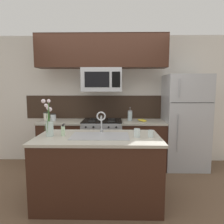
% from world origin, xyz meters
% --- Properties ---
extents(ground_plane, '(10.00, 10.00, 0.00)m').
position_xyz_m(ground_plane, '(0.00, 0.00, 0.00)').
color(ground_plane, brown).
extents(rear_partition, '(5.20, 0.10, 2.60)m').
position_xyz_m(rear_partition, '(0.30, 1.28, 1.30)').
color(rear_partition, silver).
rests_on(rear_partition, ground).
extents(splash_band, '(3.22, 0.01, 0.48)m').
position_xyz_m(splash_band, '(0.00, 1.22, 1.15)').
color(splash_band, '#332319').
rests_on(splash_band, rear_partition).
extents(back_counter_left, '(0.85, 0.65, 0.91)m').
position_xyz_m(back_counter_left, '(-0.79, 0.90, 0.46)').
color(back_counter_left, '#381E14').
rests_on(back_counter_left, ground).
extents(back_counter_right, '(0.86, 0.65, 0.91)m').
position_xyz_m(back_counter_right, '(0.79, 0.90, 0.46)').
color(back_counter_right, '#381E14').
rests_on(back_counter_right, ground).
extents(stove_range, '(0.76, 0.64, 0.93)m').
position_xyz_m(stove_range, '(0.00, 0.90, 0.46)').
color(stove_range, '#A8AAAF').
rests_on(stove_range, ground).
extents(microwave, '(0.74, 0.40, 0.44)m').
position_xyz_m(microwave, '(0.00, 0.88, 1.70)').
color(microwave, '#A8AAAF').
extents(upper_cabinet_band, '(2.40, 0.34, 0.60)m').
position_xyz_m(upper_cabinet_band, '(0.00, 0.85, 2.22)').
color(upper_cabinet_band, '#381E14').
extents(refrigerator, '(0.79, 0.74, 1.79)m').
position_xyz_m(refrigerator, '(1.60, 0.92, 0.90)').
color(refrigerator, '#A8AAAF').
rests_on(refrigerator, ground).
extents(storage_jar_tall, '(0.11, 0.11, 0.17)m').
position_xyz_m(storage_jar_tall, '(-1.10, 0.92, 0.99)').
color(storage_jar_tall, silver).
rests_on(storage_jar_tall, back_counter_left).
extents(storage_jar_medium, '(0.11, 0.11, 0.13)m').
position_xyz_m(storage_jar_medium, '(-0.97, 0.94, 0.98)').
color(storage_jar_medium, silver).
rests_on(storage_jar_medium, back_counter_left).
extents(banana_bunch, '(0.19, 0.15, 0.08)m').
position_xyz_m(banana_bunch, '(0.77, 0.84, 0.93)').
color(banana_bunch, yellow).
rests_on(banana_bunch, back_counter_right).
extents(french_press, '(0.09, 0.09, 0.27)m').
position_xyz_m(french_press, '(0.55, 0.96, 1.01)').
color(french_press, silver).
rests_on(french_press, back_counter_right).
extents(island_counter, '(1.63, 0.85, 0.91)m').
position_xyz_m(island_counter, '(0.03, -0.35, 0.46)').
color(island_counter, '#381E14').
rests_on(island_counter, ground).
extents(kitchen_sink, '(0.76, 0.44, 0.16)m').
position_xyz_m(kitchen_sink, '(0.06, -0.35, 0.84)').
color(kitchen_sink, '#ADAFB5').
rests_on(kitchen_sink, island_counter).
extents(sink_faucet, '(0.14, 0.14, 0.31)m').
position_xyz_m(sink_faucet, '(0.06, -0.13, 1.11)').
color(sink_faucet, '#B7BABF').
rests_on(sink_faucet, island_counter).
extents(dish_soap_bottle, '(0.06, 0.05, 0.16)m').
position_xyz_m(dish_soap_bottle, '(-0.44, -0.34, 0.98)').
color(dish_soap_bottle, beige).
rests_on(dish_soap_bottle, island_counter).
extents(drinking_glass, '(0.08, 0.08, 0.11)m').
position_xyz_m(drinking_glass, '(0.54, -0.39, 0.97)').
color(drinking_glass, silver).
rests_on(drinking_glass, island_counter).
extents(spare_glass, '(0.07, 0.07, 0.09)m').
position_xyz_m(spare_glass, '(0.72, -0.38, 0.96)').
color(spare_glass, silver).
rests_on(spare_glass, island_counter).
extents(flower_vase, '(0.17, 0.19, 0.49)m').
position_xyz_m(flower_vase, '(-0.62, -0.35, 1.07)').
color(flower_vase, silver).
rests_on(flower_vase, island_counter).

